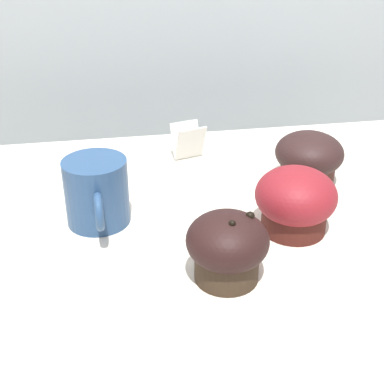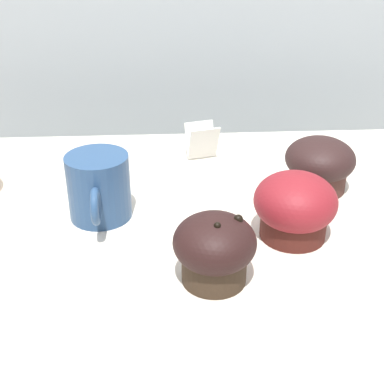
{
  "view_description": "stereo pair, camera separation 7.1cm",
  "coord_description": "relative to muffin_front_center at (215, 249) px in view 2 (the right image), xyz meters",
  "views": [
    {
      "loc": [
        -0.11,
        -0.61,
        1.29
      ],
      "look_at": [
        -0.01,
        0.01,
        0.95
      ],
      "focal_mm": 50.0,
      "sensor_mm": 36.0,
      "label": 1
    },
    {
      "loc": [
        -0.04,
        -0.62,
        1.29
      ],
      "look_at": [
        -0.01,
        0.01,
        0.95
      ],
      "focal_mm": 50.0,
      "sensor_mm": 36.0,
      "label": 2
    }
  ],
  "objects": [
    {
      "name": "wall_back",
      "position": [
        -0.01,
        0.72,
        -0.05
      ],
      "size": [
        3.2,
        0.1,
        1.8
      ],
      "primitive_type": "cube",
      "color": "#A8B2B7",
      "rests_on": "ground"
    },
    {
      "name": "muffin_front_center",
      "position": [
        0.0,
        0.0,
        0.0
      ],
      "size": [
        0.09,
        0.09,
        0.09
      ],
      "color": "#37271B",
      "rests_on": "display_counter"
    },
    {
      "name": "muffin_back_left",
      "position": [
        0.18,
        0.21,
        -0.0
      ],
      "size": [
        0.1,
        0.1,
        0.08
      ],
      "color": "#442821",
      "rests_on": "display_counter"
    },
    {
      "name": "muffin_back_right",
      "position": [
        0.11,
        0.09,
        0.0
      ],
      "size": [
        0.11,
        0.11,
        0.09
      ],
      "color": "#461A15",
      "rests_on": "display_counter"
    },
    {
      "name": "coffee_cup",
      "position": [
        -0.14,
        0.15,
        0.0
      ],
      "size": [
        0.09,
        0.13,
        0.09
      ],
      "color": "navy",
      "rests_on": "display_counter"
    },
    {
      "name": "price_card",
      "position": [
        0.01,
        0.33,
        -0.01
      ],
      "size": [
        0.06,
        0.05,
        0.06
      ],
      "color": "white",
      "rests_on": "display_counter"
    }
  ]
}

